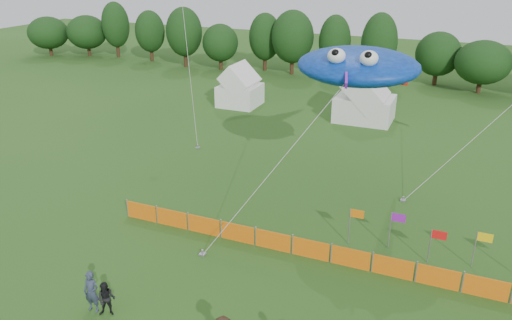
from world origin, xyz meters
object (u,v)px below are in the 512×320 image
at_px(tent_left, 240,89).
at_px(tent_right, 365,101).
at_px(barrier_fence, 311,249).
at_px(stingray_kite, 360,65).
at_px(spectator_b, 106,299).
at_px(spectator_a, 92,292).

xyz_separation_m(tent_left, tent_right, (12.40, -0.08, 0.12)).
relative_size(barrier_fence, stingray_kite, 1.29).
distance_m(barrier_fence, spectator_b, 9.88).
relative_size(tent_right, spectator_b, 3.26).
bearing_deg(tent_right, barrier_fence, -84.80).
bearing_deg(tent_left, spectator_a, -76.79).
height_order(tent_left, barrier_fence, tent_left).
height_order(spectator_a, spectator_b, spectator_a).
distance_m(tent_left, spectator_a, 31.56).
xyz_separation_m(tent_right, spectator_b, (-4.45, -30.62, -1.04)).
bearing_deg(spectator_b, barrier_fence, 25.19).
height_order(barrier_fence, spectator_a, spectator_a).
height_order(tent_left, stingray_kite, stingray_kite).
relative_size(tent_left, spectator_a, 2.01).
distance_m(tent_right, barrier_fence, 23.38).
xyz_separation_m(tent_left, spectator_b, (7.94, -30.71, -0.92)).
height_order(tent_left, spectator_b, tent_left).
distance_m(barrier_fence, stingray_kite, 10.32).
distance_m(tent_left, tent_right, 12.40).
xyz_separation_m(tent_right, barrier_fence, (2.11, -23.24, -1.33)).
height_order(spectator_a, stingray_kite, stingray_kite).
distance_m(tent_right, spectator_b, 30.96).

